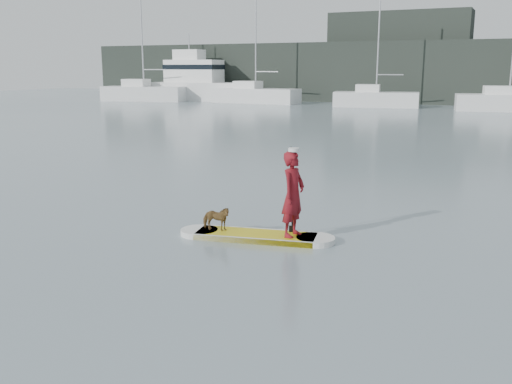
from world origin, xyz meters
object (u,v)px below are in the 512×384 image
at_px(sailboat_d, 508,101).
at_px(paddler, 293,194).
at_px(dog, 216,218).
at_px(sailboat_c, 375,98).
at_px(paddleboard, 256,236).
at_px(motor_yacht_b, 199,82).
at_px(sailboat_a, 144,92).
at_px(sailboat_b, 255,94).

bearing_deg(sailboat_d, paddler, -103.54).
xyz_separation_m(dog, sailboat_d, (4.46, 40.72, 0.47)).
height_order(paddler, sailboat_c, sailboat_c).
distance_m(paddleboard, paddler, 1.21).
bearing_deg(paddler, paddleboard, 108.18).
xyz_separation_m(sailboat_c, motor_yacht_b, (-19.77, 2.48, 1.19)).
relative_size(dog, sailboat_d, 0.05).
bearing_deg(sailboat_d, sailboat_c, 167.58).
xyz_separation_m(sailboat_a, sailboat_b, (12.28, 1.72, 0.01)).
xyz_separation_m(paddleboard, sailboat_b, (-19.64, 41.89, 0.85)).
relative_size(paddler, sailboat_c, 0.16).
bearing_deg(paddler, sailboat_a, 45.95).
height_order(dog, sailboat_d, sailboat_d).
height_order(sailboat_b, sailboat_c, sailboat_b).
bearing_deg(paddler, sailboat_d, 2.68).
bearing_deg(sailboat_a, paddler, -60.04).
height_order(sailboat_a, sailboat_c, sailboat_a).
relative_size(dog, motor_yacht_b, 0.06).
height_order(sailboat_a, sailboat_b, sailboat_b).
height_order(dog, motor_yacht_b, motor_yacht_b).
height_order(paddler, sailboat_b, sailboat_b).
bearing_deg(sailboat_b, motor_yacht_b, 170.68).
bearing_deg(sailboat_b, paddler, -60.49).
bearing_deg(dog, motor_yacht_b, 21.17).
bearing_deg(paddleboard, sailboat_d, 73.45).
relative_size(paddler, sailboat_b, 0.13).
bearing_deg(sailboat_b, sailboat_a, -168.57).
relative_size(sailboat_a, sailboat_c, 1.21).
bearing_deg(sailboat_c, sailboat_d, -12.08).
relative_size(paddleboard, dog, 5.21).
relative_size(paddleboard, sailboat_c, 0.30).
xyz_separation_m(sailboat_d, motor_yacht_b, (-30.72, 3.04, 1.13)).
bearing_deg(motor_yacht_b, sailboat_c, -8.68).
relative_size(sailboat_b, motor_yacht_b, 1.22).
bearing_deg(motor_yacht_b, sailboat_b, -14.31).
relative_size(sailboat_d, motor_yacht_b, 1.11).
distance_m(dog, motor_yacht_b, 51.06).
bearing_deg(paddleboard, sailboat_c, 88.66).
xyz_separation_m(paddleboard, sailboat_a, (-31.92, 40.18, 0.85)).
bearing_deg(paddleboard, motor_yacht_b, 110.42).
distance_m(paddleboard, motor_yacht_b, 51.37).
bearing_deg(dog, sailboat_d, -16.05).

